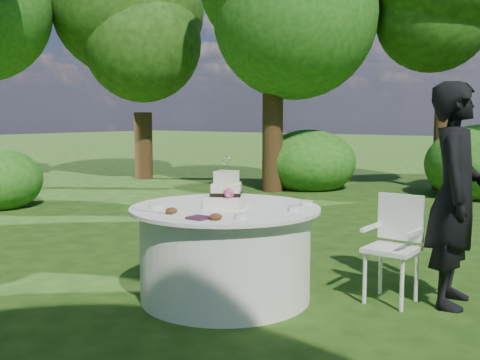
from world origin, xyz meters
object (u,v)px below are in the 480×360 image
Objects in this scene: napkins at (199,218)px; guest at (455,195)px; cake at (226,194)px; table at (225,252)px; chair at (395,239)px.

napkins is 2.05m from guest.
guest is 4.22× the size of cake.
napkins is 0.71m from table.
guest is at bearing 32.12° from cake.
cake reaches higher than napkins.
table is (-1.58, -0.93, -0.50)m from guest.
table is (-0.18, 0.56, -0.39)m from napkins.
chair is at bearing 34.83° from cake.
chair is at bearing 32.78° from table.
guest is 1.90m from table.
cake is at bearing -145.17° from chair.
guest reaches higher than napkins.
chair is (1.17, 0.75, 0.13)m from table.
chair reaches higher than napkins.
guest is 1.82m from cake.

